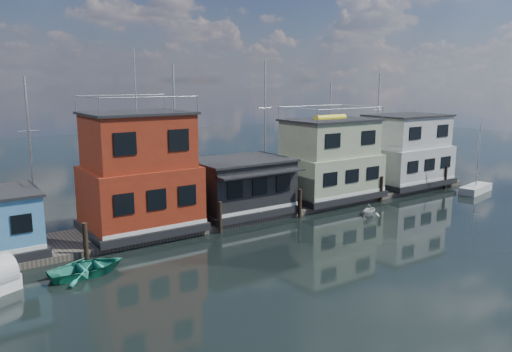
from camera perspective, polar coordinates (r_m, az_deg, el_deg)
ground at (r=29.84m, az=11.86°, el=-9.46°), size 160.00×160.00×0.00m
dock at (r=38.60m, az=-1.10°, el=-4.23°), size 48.00×5.00×0.40m
houseboat_red at (r=33.93m, az=-13.20°, el=0.14°), size 7.40×5.90×11.86m
houseboat_dark at (r=37.80m, az=-1.73°, el=-1.10°), size 7.40×6.10×4.06m
houseboat_green at (r=43.06m, az=8.38°, el=1.80°), size 8.40×5.90×7.03m
houseboat_white at (r=50.34m, az=16.78°, el=2.74°), size 8.40×5.90×6.66m
pilings at (r=35.96m, az=0.91°, el=-3.88°), size 42.28×0.28×2.20m
background_masts at (r=45.15m, az=-0.27°, el=4.89°), size 36.40×0.16×12.00m
day_sailer at (r=50.65m, az=23.81°, el=-1.28°), size 4.53×2.27×6.84m
dinghy_white at (r=39.38m, az=12.83°, el=-3.78°), size 2.24×2.09×0.96m
dinghy_teal at (r=28.54m, az=-18.72°, el=-9.89°), size 4.21×3.15×0.83m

